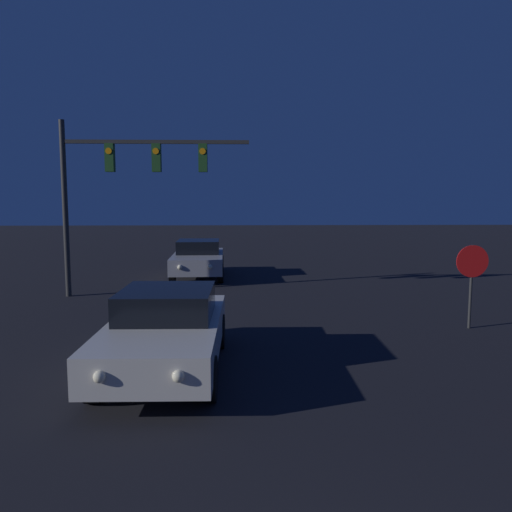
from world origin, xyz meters
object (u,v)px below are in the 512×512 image
stop_sign (472,270)px  car_far (198,258)px  car_near (166,329)px  traffic_signal_mast (121,175)px

stop_sign → car_far: bearing=131.1°
car_near → stop_sign: 7.68m
car_far → stop_sign: bearing=129.5°
traffic_signal_mast → stop_sign: 10.87m
car_far → traffic_signal_mast: 5.52m
car_near → traffic_signal_mast: bearing=-70.8°
car_near → car_far: same height
traffic_signal_mast → stop_sign: (9.54, -4.53, -2.53)m
car_far → traffic_signal_mast: size_ratio=0.79×
traffic_signal_mast → stop_sign: traffic_signal_mast is taller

